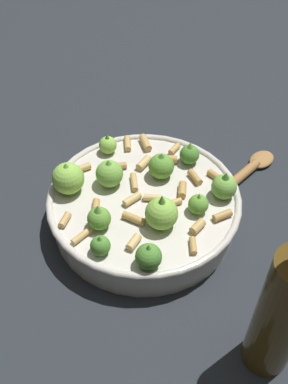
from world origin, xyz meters
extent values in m
plane|color=#23282D|center=(0.00, 0.00, 0.00)|extent=(2.40, 2.40, 0.00)
cylinder|color=beige|center=(0.00, 0.00, 0.03)|extent=(0.27, 0.27, 0.05)
torus|color=beige|center=(0.00, 0.00, 0.05)|extent=(0.29, 0.29, 0.01)
sphere|color=#609E38|center=(-0.02, 0.08, 0.07)|extent=(0.03, 0.03, 0.03)
cone|color=#75B247|center=(-0.02, 0.08, 0.08)|extent=(0.02, 0.02, 0.02)
sphere|color=#8CC64C|center=(0.07, 0.09, 0.07)|extent=(0.05, 0.05, 0.05)
cone|color=#75B247|center=(0.07, 0.09, 0.10)|extent=(0.02, 0.02, 0.02)
sphere|color=#8CC64C|center=(-0.06, 0.01, 0.07)|extent=(0.05, 0.05, 0.05)
cone|color=#75B247|center=(-0.06, 0.01, 0.10)|extent=(0.02, 0.02, 0.02)
sphere|color=#4C8933|center=(0.03, -0.10, 0.07)|extent=(0.03, 0.03, 0.03)
cone|color=#75B247|center=(0.03, -0.10, 0.08)|extent=(0.02, 0.02, 0.02)
sphere|color=#4C8933|center=(-0.11, 0.05, 0.07)|extent=(0.03, 0.03, 0.03)
cone|color=#609E38|center=(-0.11, 0.05, 0.08)|extent=(0.01, 0.01, 0.01)
sphere|color=#75B247|center=(0.05, 0.03, 0.07)|extent=(0.04, 0.04, 0.04)
cone|color=#609E38|center=(0.05, 0.03, 0.09)|extent=(0.02, 0.02, 0.01)
sphere|color=#8CC64C|center=(0.12, 0.00, 0.06)|extent=(0.03, 0.03, 0.03)
cone|color=#4C8933|center=(0.12, 0.00, 0.08)|extent=(0.01, 0.01, 0.01)
sphere|color=#609E38|center=(0.03, -0.04, 0.07)|extent=(0.04, 0.04, 0.04)
cone|color=#4C8933|center=(0.03, -0.04, 0.09)|extent=(0.02, 0.02, 0.01)
sphere|color=#609E38|center=(-0.06, -0.05, 0.06)|extent=(0.03, 0.03, 0.03)
cone|color=#8CC64C|center=(-0.06, -0.05, 0.08)|extent=(0.01, 0.01, 0.01)
sphere|color=#75B247|center=(-0.06, -0.10, 0.07)|extent=(0.04, 0.04, 0.04)
cone|color=#4C8933|center=(-0.06, -0.10, 0.09)|extent=(0.02, 0.02, 0.02)
sphere|color=#4C8933|center=(-0.06, 0.10, 0.06)|extent=(0.03, 0.03, 0.03)
cone|color=#4C8933|center=(-0.06, 0.10, 0.08)|extent=(0.01, 0.01, 0.01)
cylinder|color=tan|center=(0.10, 0.06, 0.06)|extent=(0.01, 0.03, 0.01)
cylinder|color=tan|center=(-0.11, -0.01, 0.06)|extent=(0.03, 0.02, 0.01)
cylinder|color=tan|center=(-0.02, 0.11, 0.06)|extent=(0.02, 0.03, 0.01)
cylinder|color=tan|center=(-0.01, -0.01, 0.06)|extent=(0.02, 0.03, 0.01)
cylinder|color=tan|center=(-0.01, -0.08, 0.06)|extent=(0.03, 0.01, 0.01)
cylinder|color=tan|center=(0.07, 0.01, 0.06)|extent=(0.02, 0.03, 0.01)
cylinder|color=tan|center=(-0.03, 0.04, 0.06)|extent=(0.03, 0.03, 0.01)
cylinder|color=tan|center=(0.06, -0.03, 0.06)|extent=(0.02, 0.03, 0.01)
cylinder|color=tan|center=(0.11, -0.03, 0.06)|extent=(0.03, 0.02, 0.01)
cylinder|color=tan|center=(0.05, -0.07, 0.06)|extent=(0.03, 0.03, 0.01)
cylinder|color=tan|center=(0.10, -0.06, 0.06)|extent=(0.04, 0.02, 0.01)
cylinder|color=tan|center=(-0.09, -0.03, 0.06)|extent=(0.02, 0.03, 0.01)
cylinder|color=tan|center=(-0.03, -0.02, 0.06)|extent=(0.02, 0.03, 0.01)
cylinder|color=tan|center=(0.06, -0.09, 0.06)|extent=(0.02, 0.02, 0.01)
cylinder|color=tan|center=(0.01, 0.07, 0.06)|extent=(0.03, 0.02, 0.01)
cylinder|color=tan|center=(-0.02, -0.05, 0.06)|extent=(0.03, 0.03, 0.01)
cylinder|color=tan|center=(0.03, 0.00, 0.06)|extent=(0.03, 0.02, 0.01)
cylinder|color=tan|center=(0.00, 0.02, 0.06)|extent=(0.02, 0.03, 0.01)
cylinder|color=tan|center=(-0.07, 0.06, 0.06)|extent=(0.02, 0.03, 0.01)
cylinder|color=tan|center=(0.01, 0.12, 0.06)|extent=(0.02, 0.02, 0.01)
cylinder|color=tan|center=(-0.02, -0.11, 0.06)|extent=(0.03, 0.02, 0.01)
cylinder|color=tan|center=(-0.09, -0.07, 0.06)|extent=(0.01, 0.03, 0.01)
cylinder|color=#4C3814|center=(-0.26, -0.02, 0.10)|extent=(0.05, 0.05, 0.19)
cylinder|color=#9E703D|center=(-0.02, -0.13, 0.01)|extent=(0.07, 0.19, 0.02)
ellipsoid|color=#9E703D|center=(0.01, -0.24, 0.01)|extent=(0.05, 0.06, 0.01)
camera|label=1|loc=(-0.39, 0.22, 0.53)|focal=41.71mm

